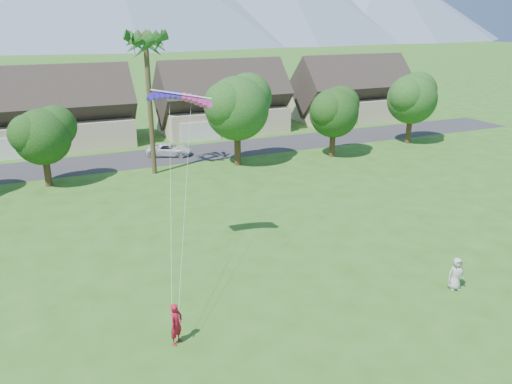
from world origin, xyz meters
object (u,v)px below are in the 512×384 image
kite_flyer (176,324)px  watcher (456,274)px  parked_car (169,150)px  parafoil_kite (180,96)px

kite_flyer → watcher: 14.58m
kite_flyer → parked_car: bearing=37.0°
kite_flyer → watcher: bearing=-44.5°
parked_car → parafoil_kite: (-4.81, -22.99, 8.85)m
watcher → parafoil_kite: size_ratio=0.51×
kite_flyer → watcher: (14.52, -1.37, -0.08)m
watcher → kite_flyer: bearing=-170.7°
parked_car → parafoil_kite: 25.10m
watcher → parked_car: watcher is taller
kite_flyer → parked_car: size_ratio=0.42×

